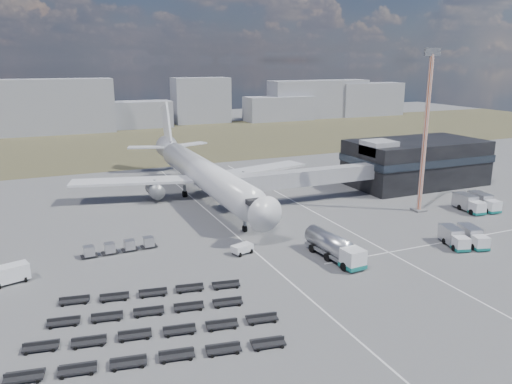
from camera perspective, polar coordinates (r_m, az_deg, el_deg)
name	(u,v)px	position (r m, az deg, el deg)	size (l,w,h in m)	color
ground	(267,250)	(74.84, 1.32, -6.64)	(420.00, 420.00, 0.00)	#565659
grass_strip	(134,142)	(177.79, -13.74, 5.53)	(420.00, 90.00, 0.01)	#473D2A
lane_markings	(314,235)	(81.59, 6.70, -4.89)	(47.12, 110.00, 0.01)	silver
terminal	(415,161)	(118.43, 17.74, 3.34)	(30.40, 16.40, 11.00)	black
jet_bridge	(298,178)	(97.64, 4.81, 1.55)	(30.30, 3.80, 7.05)	#939399
airliner	(201,172)	(102.38, -6.26, 2.27)	(51.59, 64.53, 17.62)	silver
skyline	(92,107)	(213.68, -18.22, 9.20)	(307.81, 24.34, 24.48)	gray
fuel_tanker	(334,247)	(71.77, 8.93, -6.25)	(3.66, 11.29, 3.59)	silver
pushback_tug	(242,249)	(73.23, -1.58, -6.55)	(3.04, 1.71, 1.39)	silver
utility_van	(10,274)	(71.04, -26.29, -8.44)	(4.43, 2.01, 2.36)	silver
catering_truck	(229,182)	(109.51, -3.12, 1.14)	(3.63, 6.80, 2.97)	silver
service_trucks_near	(463,237)	(82.38, 22.62, -4.77)	(6.75, 7.44, 2.51)	silver
service_trucks_far	(476,203)	(102.38, 23.87, -1.11)	(6.54, 7.54, 2.79)	silver
uld_row	(120,247)	(76.21, -15.33, -6.05)	(11.03, 2.00, 1.52)	black
baggage_dollies	(150,322)	(55.91, -12.05, -14.37)	(27.54, 19.57, 0.81)	black
floodlight_mast	(425,133)	(95.56, 18.79, 6.45)	(2.80, 2.27, 29.46)	#C94C20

